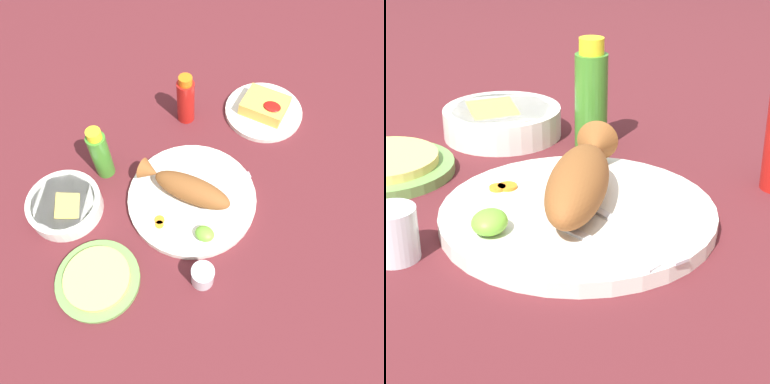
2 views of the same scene
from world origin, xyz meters
TOP-DOWN VIEW (x-y plane):
  - ground_plane at (0.00, 0.00)m, footprint 4.00×4.00m
  - main_plate at (0.00, 0.00)m, footprint 0.31×0.31m
  - fried_fish at (-0.02, -0.00)m, footprint 0.24×0.07m
  - fork_near at (0.05, 0.07)m, footprint 0.14×0.14m
  - fork_far at (0.08, 0.03)m, footprint 0.11×0.16m
  - carrot_slice_near at (-0.04, -0.09)m, footprint 0.02×0.02m
  - carrot_slice_mid at (-0.03, -0.10)m, footprint 0.02×0.02m
  - lime_wedge_main at (0.07, -0.08)m, footprint 0.05×0.04m
  - hot_sauce_bottle_green at (-0.24, -0.03)m, footprint 0.05×0.05m
  - salt_cup at (0.11, -0.17)m, footprint 0.05×0.05m
  - guacamole_bowl at (-0.26, -0.16)m, footprint 0.18×0.18m

SIDE VIEW (x-z plane):
  - ground_plane at x=0.00m, z-range 0.00..0.00m
  - main_plate at x=0.00m, z-range 0.00..0.02m
  - fork_near at x=0.05m, z-range 0.02..0.02m
  - fork_far at x=0.08m, z-range 0.02..0.02m
  - carrot_slice_near at x=-0.04m, z-range 0.02..0.02m
  - carrot_slice_mid at x=-0.03m, z-range 0.02..0.02m
  - guacamole_bowl at x=-0.26m, z-range 0.00..0.05m
  - salt_cup at x=0.11m, z-range 0.00..0.05m
  - lime_wedge_main at x=0.07m, z-range 0.02..0.04m
  - fried_fish at x=-0.02m, z-range 0.02..0.08m
  - hot_sauce_bottle_green at x=-0.24m, z-range 0.00..0.15m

